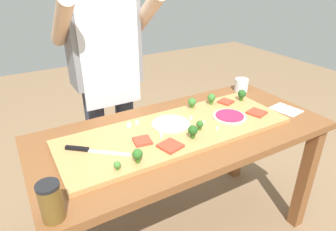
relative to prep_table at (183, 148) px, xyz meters
The scene contains 26 objects.
prep_table is the anchor object (origin of this frame).
cutting_board 0.13m from the prep_table, 165.45° to the right, with size 1.20×0.43×0.02m, color tan.
chefs_knife 0.52m from the prep_table, behind, with size 0.25×0.21×0.02m.
pizza_whole_beet_magenta 0.31m from the prep_table, 10.58° to the right, with size 0.19×0.19×0.02m.
pizza_whole_cheese_artichoke 0.16m from the prep_table, 142.30° to the left, with size 0.20×0.20×0.02m.
pizza_slice_center 0.26m from the prep_table, 138.87° to the right, with size 0.09×0.09×0.01m, color #BC3D28.
pizza_slice_near_right 0.42m from the prep_table, 16.77° to the left, with size 0.08×0.08×0.01m, color #BC3D28.
pizza_slice_near_left 0.47m from the prep_table, 11.57° to the right, with size 0.09×0.09×0.01m, color #BC3D28.
pizza_slice_far_right 0.29m from the prep_table, behind, with size 0.08×0.08×0.01m, color #BC3D28.
broccoli_floret_front_right 0.22m from the prep_table, 102.45° to the right, with size 0.05×0.05×0.07m.
broccoli_floret_back_left 0.19m from the prep_table, 58.94° to the right, with size 0.04×0.04×0.05m.
broccoli_floret_back_right 0.28m from the prep_table, 44.37° to the left, with size 0.05×0.05×0.06m.
broccoli_floret_back_mid 0.37m from the prep_table, 26.11° to the left, with size 0.05×0.05×0.07m.
broccoli_floret_front_mid 0.50m from the prep_table, 157.58° to the right, with size 0.03×0.03×0.04m.
broccoli_floret_front_left 0.42m from the prep_table, 152.89° to the right, with size 0.05×0.05×0.06m.
broccoli_floret_center_left 0.53m from the prep_table, 11.00° to the left, with size 0.05×0.05×0.07m.
cheese_crumble_a 0.18m from the prep_table, 17.13° to the right, with size 0.01×0.01×0.01m, color white.
cheese_crumble_b 0.22m from the prep_table, 165.20° to the right, with size 0.02×0.02×0.02m, color silver.
cheese_crumble_c 0.28m from the prep_table, 146.25° to the left, with size 0.02×0.02×0.02m, color white.
cheese_crumble_d 0.32m from the prep_table, 152.75° to the left, with size 0.02×0.02×0.02m, color white.
cheese_crumble_e 0.17m from the prep_table, 27.66° to the left, with size 0.02×0.02×0.02m, color white.
cheese_crumble_f 0.23m from the prep_table, 43.47° to the right, with size 0.01×0.01×0.01m, color silver.
flour_cup 0.70m from the prep_table, 21.90° to the left, with size 0.09×0.09×0.09m.
sauce_jar 0.79m from the prep_table, 157.45° to the right, with size 0.08×0.08×0.15m.
recipe_note 0.68m from the prep_table, ahead, with size 0.12×0.16×0.00m, color white.
cook_center 0.67m from the prep_table, 111.63° to the left, with size 0.54×0.39×1.67m.
Camera 1 is at (-0.75, -1.13, 1.54)m, focal length 31.57 mm.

